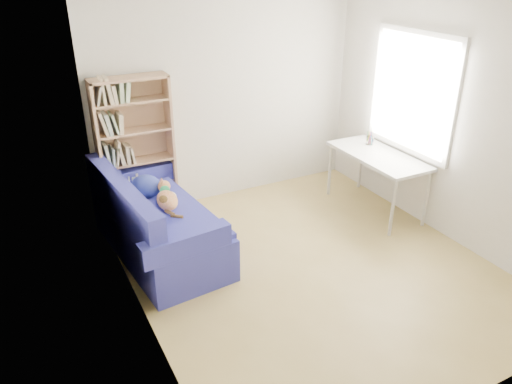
% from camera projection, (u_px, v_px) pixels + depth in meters
% --- Properties ---
extents(ground, '(4.00, 4.00, 0.00)m').
position_uv_depth(ground, '(309.00, 266.00, 5.24)').
color(ground, '#9E8547').
rests_on(ground, ground).
extents(room_shell, '(3.54, 4.04, 2.62)m').
position_uv_depth(room_shell, '(324.00, 113.00, 4.60)').
color(room_shell, silver).
rests_on(room_shell, ground).
extents(sofa, '(1.07, 1.95, 0.92)m').
position_uv_depth(sofa, '(155.00, 224.00, 5.33)').
color(sofa, navy).
rests_on(sofa, ground).
extents(bookshelf, '(0.87, 0.27, 1.75)m').
position_uv_depth(bookshelf, '(137.00, 157.00, 5.85)').
color(bookshelf, '#A87C5A').
rests_on(bookshelf, ground).
extents(desk, '(0.61, 1.33, 0.75)m').
position_uv_depth(desk, '(378.00, 159.00, 6.11)').
color(desk, white).
rests_on(desk, ground).
extents(pen_cup, '(0.09, 0.09, 0.18)m').
position_uv_depth(pen_cup, '(370.00, 139.00, 6.37)').
color(pen_cup, white).
rests_on(pen_cup, desk).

